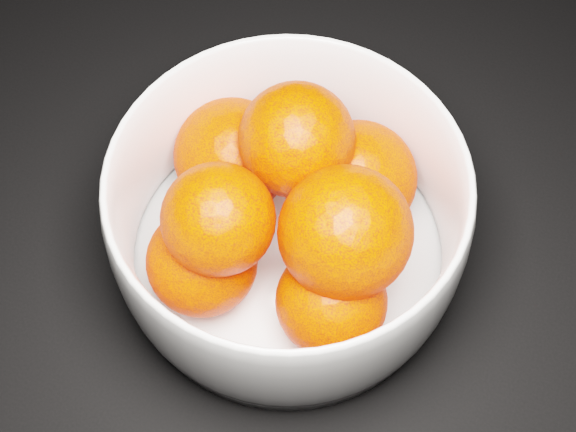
% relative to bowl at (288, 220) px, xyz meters
% --- Properties ---
extents(ground, '(3.00, 3.00, 0.00)m').
position_rel_bowl_xyz_m(ground, '(-0.05, -0.10, -0.06)').
color(ground, black).
rests_on(ground, ground).
extents(bowl, '(0.26, 0.26, 0.12)m').
position_rel_bowl_xyz_m(bowl, '(0.00, 0.00, 0.00)').
color(bowl, white).
rests_on(bowl, ground).
extents(orange_pile, '(0.20, 0.19, 0.14)m').
position_rel_bowl_xyz_m(orange_pile, '(-0.00, 0.00, 0.01)').
color(orange_pile, '#FE2C00').
rests_on(orange_pile, bowl).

